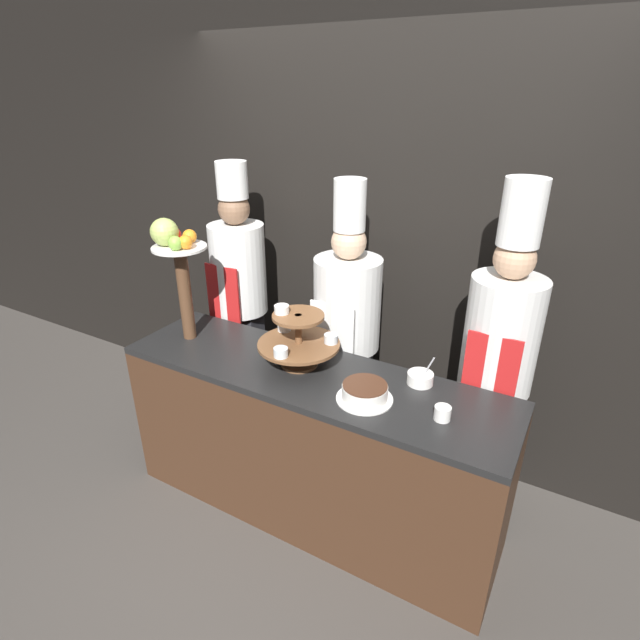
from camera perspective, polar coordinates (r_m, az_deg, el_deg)
The scene contains 11 objects.
ground_plane at distance 2.91m, azimuth -4.08°, elevation -23.93°, with size 14.00×14.00×0.00m, color #47423D.
wall_back at distance 3.01m, azimuth 7.13°, elevation 9.61°, with size 10.00×0.06×2.80m.
buffet_counter at distance 2.76m, azimuth -1.06°, elevation -14.02°, with size 2.04×0.56×0.90m.
tiered_stand at distance 2.50m, azimuth -2.52°, elevation -2.16°, with size 0.42×0.42×0.32m.
fruit_pedestal at distance 2.78m, azimuth -16.13°, elevation 7.18°, with size 0.29×0.29×0.68m.
cake_round at distance 2.29m, azimuth 5.13°, elevation -8.25°, with size 0.26×0.26×0.08m.
cup_white at distance 2.23m, azimuth 13.82°, elevation -10.29°, with size 0.07×0.07×0.06m.
serving_bowl_far at distance 2.45m, azimuth 11.39°, elevation -6.54°, with size 0.13×0.13×0.16m.
chef_left at distance 3.22m, azimuth -9.15°, elevation 3.27°, with size 0.34×0.34×1.81m.
chef_center_left at distance 2.86m, azimuth 3.06°, elevation -0.77°, with size 0.38×0.38×1.77m.
chef_center_right at distance 2.62m, azimuth 19.69°, elevation -3.74°, with size 0.36×0.36×1.85m.
Camera 1 is at (1.11, -1.56, 2.19)m, focal length 28.00 mm.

